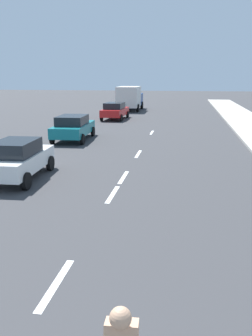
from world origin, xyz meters
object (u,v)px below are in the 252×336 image
object	(u,v)px
parked_car_white	(18,158)
delivery_truck	(130,98)
parked_car_teal	(73,127)
parked_car_red	(115,110)

from	to	relation	value
parked_car_white	delivery_truck	world-z (taller)	delivery_truck
parked_car_teal	parked_car_red	xyz separation A→B (m)	(0.42, 11.15, -0.00)
parked_car_white	delivery_truck	xyz separation A→B (m)	(-0.22, 28.77, 0.67)
parked_car_red	parked_car_teal	bearing A→B (deg)	-90.39
parked_car_teal	delivery_truck	world-z (taller)	delivery_truck
parked_car_teal	parked_car_red	distance (m)	11.16
parked_car_teal	parked_car_red	bearing A→B (deg)	84.69
delivery_truck	parked_car_red	bearing A→B (deg)	-90.33
parked_car_white	parked_car_teal	world-z (taller)	same
parked_car_teal	delivery_truck	bearing A→B (deg)	85.71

